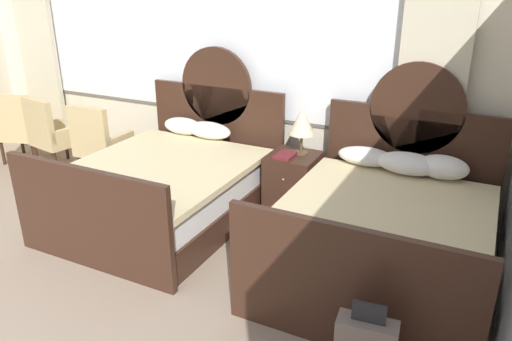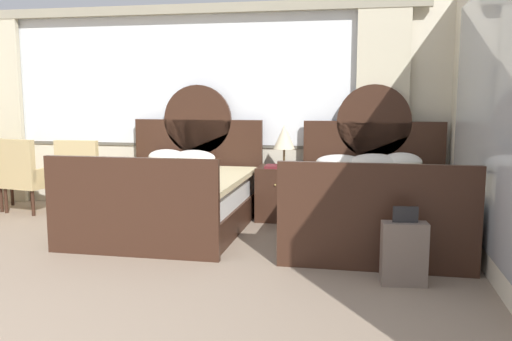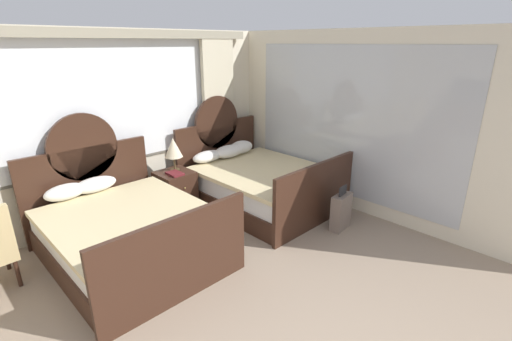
{
  "view_description": "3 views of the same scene",
  "coord_description": "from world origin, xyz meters",
  "px_view_note": "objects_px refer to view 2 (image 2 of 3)",
  "views": [
    {
      "loc": [
        3.21,
        -0.62,
        2.42
      ],
      "look_at": [
        1.5,
        2.81,
        0.87
      ],
      "focal_mm": 34.42,
      "sensor_mm": 36.0,
      "label": 1
    },
    {
      "loc": [
        2.4,
        -2.59,
        1.53
      ],
      "look_at": [
        1.46,
        2.17,
        0.85
      ],
      "focal_mm": 37.85,
      "sensor_mm": 36.0,
      "label": 2
    },
    {
      "loc": [
        -1.34,
        -0.67,
        2.51
      ],
      "look_at": [
        1.5,
        2.2,
        1.08
      ],
      "focal_mm": 25.5,
      "sensor_mm": 36.0,
      "label": 3
    }
  ],
  "objects_px": {
    "table_lamp_on_nightstand": "(284,137)",
    "bed_near_window": "(172,198)",
    "armchair_by_window_left": "(83,176)",
    "book_on_nightstand": "(273,166)",
    "nightstand_between_beds": "(278,193)",
    "armchair_by_window_centre": "(26,174)",
    "suitcase_on_floor": "(404,253)",
    "bed_near_mirror": "(373,205)"
  },
  "relations": [
    {
      "from": "nightstand_between_beds",
      "to": "suitcase_on_floor",
      "type": "bearing_deg",
      "value": -57.35
    },
    {
      "from": "armchair_by_window_left",
      "to": "suitcase_on_floor",
      "type": "relative_size",
      "value": 1.5
    },
    {
      "from": "book_on_nightstand",
      "to": "armchair_by_window_centre",
      "type": "xyz_separation_m",
      "value": [
        -3.23,
        -0.14,
        -0.17
      ]
    },
    {
      "from": "table_lamp_on_nightstand",
      "to": "armchair_by_window_centre",
      "type": "height_order",
      "value": "table_lamp_on_nightstand"
    },
    {
      "from": "bed_near_mirror",
      "to": "armchair_by_window_left",
      "type": "xyz_separation_m",
      "value": [
        -3.6,
        0.43,
        0.14
      ]
    },
    {
      "from": "table_lamp_on_nightstand",
      "to": "bed_near_window",
      "type": "bearing_deg",
      "value": -147.87
    },
    {
      "from": "nightstand_between_beds",
      "to": "armchair_by_window_left",
      "type": "xyz_separation_m",
      "value": [
        -2.47,
        -0.24,
        0.18
      ]
    },
    {
      "from": "nightstand_between_beds",
      "to": "book_on_nightstand",
      "type": "distance_m",
      "value": 0.36
    },
    {
      "from": "bed_near_mirror",
      "to": "book_on_nightstand",
      "type": "height_order",
      "value": "bed_near_mirror"
    },
    {
      "from": "book_on_nightstand",
      "to": "armchair_by_window_left",
      "type": "bearing_deg",
      "value": -176.69
    },
    {
      "from": "armchair_by_window_centre",
      "to": "nightstand_between_beds",
      "type": "bearing_deg",
      "value": 4.17
    },
    {
      "from": "table_lamp_on_nightstand",
      "to": "suitcase_on_floor",
      "type": "xyz_separation_m",
      "value": [
        1.29,
        -2.16,
        -0.75
      ]
    },
    {
      "from": "book_on_nightstand",
      "to": "table_lamp_on_nightstand",
      "type": "bearing_deg",
      "value": 56.7
    },
    {
      "from": "nightstand_between_beds",
      "to": "armchair_by_window_centre",
      "type": "relative_size",
      "value": 0.68
    },
    {
      "from": "book_on_nightstand",
      "to": "suitcase_on_floor",
      "type": "xyz_separation_m",
      "value": [
        1.4,
        -2.0,
        -0.41
      ]
    },
    {
      "from": "book_on_nightstand",
      "to": "armchair_by_window_left",
      "type": "distance_m",
      "value": 2.43
    },
    {
      "from": "armchair_by_window_left",
      "to": "book_on_nightstand",
      "type": "bearing_deg",
      "value": 3.31
    },
    {
      "from": "suitcase_on_floor",
      "to": "armchair_by_window_left",
      "type": "bearing_deg",
      "value": 154.03
    },
    {
      "from": "nightstand_between_beds",
      "to": "armchair_by_window_left",
      "type": "relative_size",
      "value": 0.68
    },
    {
      "from": "book_on_nightstand",
      "to": "suitcase_on_floor",
      "type": "relative_size",
      "value": 0.4
    },
    {
      "from": "bed_near_mirror",
      "to": "table_lamp_on_nightstand",
      "type": "xyz_separation_m",
      "value": [
        -1.07,
        0.73,
        0.65
      ]
    },
    {
      "from": "bed_near_window",
      "to": "table_lamp_on_nightstand",
      "type": "distance_m",
      "value": 1.55
    },
    {
      "from": "nightstand_between_beds",
      "to": "suitcase_on_floor",
      "type": "relative_size",
      "value": 1.02
    },
    {
      "from": "nightstand_between_beds",
      "to": "suitcase_on_floor",
      "type": "xyz_separation_m",
      "value": [
        1.35,
        -2.1,
        -0.06
      ]
    },
    {
      "from": "bed_near_window",
      "to": "armchair_by_window_left",
      "type": "distance_m",
      "value": 1.42
    },
    {
      "from": "bed_near_window",
      "to": "table_lamp_on_nightstand",
      "type": "relative_size",
      "value": 4.35
    },
    {
      "from": "bed_near_window",
      "to": "nightstand_between_beds",
      "type": "xyz_separation_m",
      "value": [
        1.13,
        0.68,
        -0.03
      ]
    },
    {
      "from": "table_lamp_on_nightstand",
      "to": "armchair_by_window_left",
      "type": "relative_size",
      "value": 0.53
    },
    {
      "from": "armchair_by_window_left",
      "to": "armchair_by_window_centre",
      "type": "bearing_deg",
      "value": 179.9
    },
    {
      "from": "book_on_nightstand",
      "to": "nightstand_between_beds",
      "type": "bearing_deg",
      "value": 63.24
    },
    {
      "from": "nightstand_between_beds",
      "to": "armchair_by_window_left",
      "type": "bearing_deg",
      "value": -174.44
    },
    {
      "from": "table_lamp_on_nightstand",
      "to": "nightstand_between_beds",
      "type": "bearing_deg",
      "value": -131.98
    },
    {
      "from": "bed_near_mirror",
      "to": "suitcase_on_floor",
      "type": "bearing_deg",
      "value": -81.36
    },
    {
      "from": "armchair_by_window_centre",
      "to": "suitcase_on_floor",
      "type": "xyz_separation_m",
      "value": [
        4.63,
        -1.86,
        -0.24
      ]
    },
    {
      "from": "bed_near_mirror",
      "to": "bed_near_window",
      "type": "bearing_deg",
      "value": -179.65
    },
    {
      "from": "table_lamp_on_nightstand",
      "to": "bed_near_mirror",
      "type": "bearing_deg",
      "value": -34.37
    },
    {
      "from": "suitcase_on_floor",
      "to": "book_on_nightstand",
      "type": "bearing_deg",
      "value": 124.93
    },
    {
      "from": "bed_near_window",
      "to": "armchair_by_window_centre",
      "type": "bearing_deg",
      "value": 168.31
    },
    {
      "from": "bed_near_window",
      "to": "armchair_by_window_centre",
      "type": "distance_m",
      "value": 2.2
    },
    {
      "from": "bed_near_window",
      "to": "suitcase_on_floor",
      "type": "bearing_deg",
      "value": -29.75
    },
    {
      "from": "bed_near_window",
      "to": "armchair_by_window_left",
      "type": "bearing_deg",
      "value": 161.7
    },
    {
      "from": "bed_near_window",
      "to": "nightstand_between_beds",
      "type": "relative_size",
      "value": 3.37
    }
  ]
}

